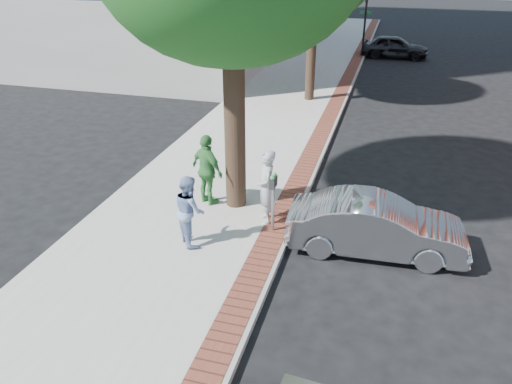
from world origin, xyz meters
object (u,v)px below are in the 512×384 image
(person_green, at_px, (207,170))
(sedan_silver, at_px, (376,226))
(bg_car, at_px, (395,47))
(parking_meter, at_px, (273,191))
(person_officer, at_px, (189,210))
(person_gray, at_px, (266,187))

(person_green, height_order, sedan_silver, person_green)
(sedan_silver, distance_m, bg_car, 21.69)
(parking_meter, distance_m, person_green, 2.16)
(person_officer, relative_size, sedan_silver, 0.42)
(person_green, xyz_separation_m, bg_car, (4.06, 20.79, -0.43))
(bg_car, bearing_deg, person_gray, 173.20)
(parking_meter, height_order, bg_car, parking_meter)
(parking_meter, xyz_separation_m, sedan_silver, (2.37, 0.01, -0.56))
(bg_car, bearing_deg, person_officer, 170.07)
(sedan_silver, xyz_separation_m, bg_car, (-0.27, 21.69, 0.02))
(person_gray, height_order, person_officer, person_gray)
(parking_meter, distance_m, person_gray, 0.48)
(parking_meter, relative_size, sedan_silver, 0.38)
(sedan_silver, bearing_deg, parking_meter, 87.09)
(person_officer, distance_m, bg_car, 22.99)
(person_gray, bearing_deg, person_green, -127.03)
(bg_car, bearing_deg, parking_meter, 173.99)
(person_gray, relative_size, sedan_silver, 0.47)
(parking_meter, height_order, person_green, person_green)
(person_gray, height_order, person_green, person_green)
(parking_meter, relative_size, bg_car, 0.38)
(parking_meter, xyz_separation_m, bg_car, (2.10, 21.70, -0.54))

